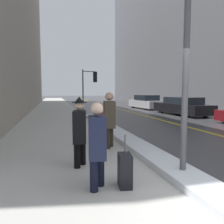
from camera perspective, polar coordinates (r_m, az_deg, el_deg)
The scene contains 14 objects.
ground_plane at distance 3.81m, azimuth 23.92°, elevation -21.58°, with size 160.00×160.00×0.00m, color #38383A.
sidewalk_slab at distance 17.69m, azimuth -14.51°, elevation -0.24°, with size 4.00×80.00×0.01m.
road_centre_stripe at distance 18.74m, azimuth 4.15°, elevation 0.22°, with size 0.16×80.00×0.00m.
snow_bank_curb at distance 8.57m, azimuth 1.40°, elevation -5.48°, with size 0.71×12.73×0.16m.
building_facade_right at distance 30.16m, azimuth 17.02°, elevation 21.71°, with size 6.00×36.00×20.54m.
lamp_post at distance 4.57m, azimuth 19.02°, elevation 19.77°, with size 0.28×0.28×4.75m.
traffic_light_near at distance 18.98m, azimuth -5.61°, elevation 7.97°, with size 1.30×0.45×3.53m.
pedestrian_in_glasses at distance 3.77m, azimuth -3.93°, elevation -7.76°, with size 0.36×0.53×1.51m.
pedestrian_in_fedora at distance 4.94m, azimuth -8.45°, elevation -4.38°, with size 0.36×0.72×1.59m.
pedestrian_with_shoulder_bag at distance 6.52m, azimuth -0.72°, elevation -1.40°, with size 0.39×0.77×1.67m.
parked_car_black at distance 16.59m, azimuth 17.84°, elevation 1.42°, with size 2.19×4.97×1.28m.
parked_car_silver at distance 21.78m, azimuth 8.86°, elevation 2.52°, with size 2.03×4.64×1.33m.
rolling_suitcase at distance 4.00m, azimuth 3.38°, elevation -15.04°, with size 0.27×0.39×0.95m.
fire_hydrant at distance 11.59m, azimuth -2.87°, elevation -1.29°, with size 0.20×0.20×0.70m.
Camera 1 is at (-2.20, -2.60, 1.70)m, focal length 35.00 mm.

